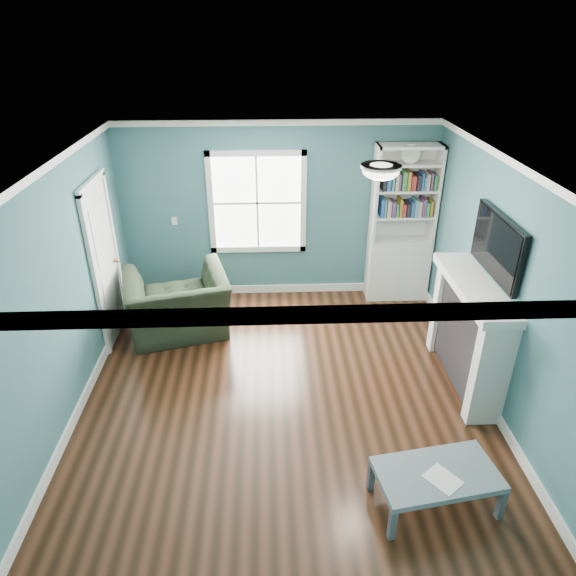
{
  "coord_description": "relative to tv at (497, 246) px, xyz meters",
  "views": [
    {
      "loc": [
        -0.16,
        -4.56,
        3.81
      ],
      "look_at": [
        0.05,
        0.4,
        1.17
      ],
      "focal_mm": 32.0,
      "sensor_mm": 36.0,
      "label": 1
    }
  ],
  "objects": [
    {
      "name": "floor",
      "position": [
        -2.2,
        -0.2,
        -1.72
      ],
      "size": [
        5.0,
        5.0,
        0.0
      ],
      "primitive_type": "plane",
      "color": "black",
      "rests_on": "ground"
    },
    {
      "name": "room_walls",
      "position": [
        -2.2,
        -0.2,
        -0.14
      ],
      "size": [
        5.0,
        5.0,
        5.0
      ],
      "color": "#316367",
      "rests_on": "ground"
    },
    {
      "name": "trim",
      "position": [
        -2.2,
        -0.2,
        -0.49
      ],
      "size": [
        4.5,
        5.0,
        2.6
      ],
      "color": "white",
      "rests_on": "ground"
    },
    {
      "name": "window",
      "position": [
        -2.5,
        2.29,
        -0.27
      ],
      "size": [
        1.4,
        0.06,
        1.5
      ],
      "color": "white",
      "rests_on": "room_walls"
    },
    {
      "name": "bookshelf",
      "position": [
        -0.43,
        2.1,
        -0.8
      ],
      "size": [
        0.9,
        0.35,
        2.31
      ],
      "color": "silver",
      "rests_on": "ground"
    },
    {
      "name": "fireplace",
      "position": [
        -0.12,
        0.0,
        -1.09
      ],
      "size": [
        0.44,
        1.58,
        1.3
      ],
      "color": "black",
      "rests_on": "ground"
    },
    {
      "name": "tv",
      "position": [
        0.0,
        0.0,
        0.0
      ],
      "size": [
        0.06,
        1.1,
        0.65
      ],
      "primitive_type": "cube",
      "color": "black",
      "rests_on": "fireplace"
    },
    {
      "name": "door",
      "position": [
        -4.42,
        1.2,
        -0.65
      ],
      "size": [
        0.12,
        0.98,
        2.17
      ],
      "color": "silver",
      "rests_on": "ground"
    },
    {
      "name": "ceiling_fixture",
      "position": [
        -1.3,
        -0.1,
        0.82
      ],
      "size": [
        0.38,
        0.38,
        0.15
      ],
      "color": "white",
      "rests_on": "room_walls"
    },
    {
      "name": "light_switch",
      "position": [
        -3.7,
        2.28,
        -0.52
      ],
      "size": [
        0.08,
        0.01,
        0.12
      ],
      "primitive_type": "cube",
      "color": "white",
      "rests_on": "room_walls"
    },
    {
      "name": "recliner",
      "position": [
        -3.58,
        1.22,
        -1.16
      ],
      "size": [
        1.47,
        1.15,
        1.13
      ],
      "primitive_type": "imported",
      "rotation": [
        0.0,
        0.0,
        -2.88
      ],
      "color": "black",
      "rests_on": "ground"
    },
    {
      "name": "coffee_table",
      "position": [
        -0.95,
        -1.7,
        -1.4
      ],
      "size": [
        1.11,
        0.72,
        0.38
      ],
      "rotation": [
        0.0,
        0.0,
        0.16
      ],
      "color": "#454C53",
      "rests_on": "ground"
    },
    {
      "name": "paper_sheet",
      "position": [
        -0.93,
        -1.77,
        -1.35
      ],
      "size": [
        0.34,
        0.35,
        0.0
      ],
      "primitive_type": "cube",
      "rotation": [
        0.0,
        0.0,
        0.64
      ],
      "color": "white",
      "rests_on": "coffee_table"
    }
  ]
}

